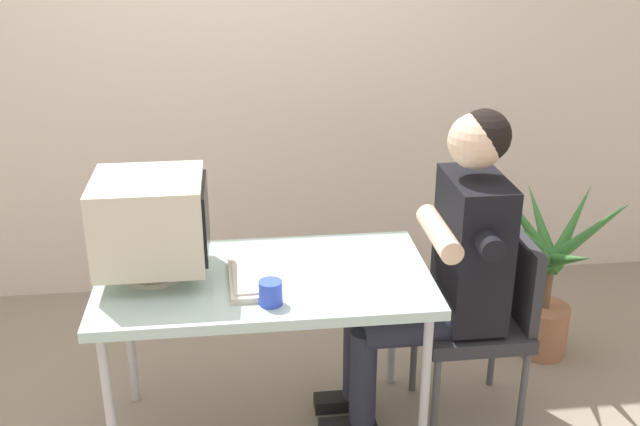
{
  "coord_description": "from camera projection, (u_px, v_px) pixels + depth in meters",
  "views": [
    {
      "loc": [
        -0.09,
        -2.58,
        2.06
      ],
      "look_at": [
        0.22,
        0.0,
        0.99
      ],
      "focal_mm": 41.97,
      "sensor_mm": 36.0,
      "label": 1
    }
  ],
  "objects": [
    {
      "name": "person_seated",
      "position": [
        446.0,
        260.0,
        2.98
      ],
      "size": [
        0.74,
        0.59,
        1.36
      ],
      "color": "black",
      "rests_on": "ground_plane"
    },
    {
      "name": "potted_plant",
      "position": [
        550.0,
        273.0,
        3.56
      ],
      "size": [
        0.7,
        0.8,
        0.88
      ],
      "color": "#9E6647",
      "rests_on": "ground_plane"
    },
    {
      "name": "desk",
      "position": [
        265.0,
        288.0,
        2.9
      ],
      "size": [
        1.28,
        0.7,
        0.74
      ],
      "color": "#B7B7BC",
      "rests_on": "ground_plane"
    },
    {
      "name": "keyboard",
      "position": [
        251.0,
        272.0,
        2.88
      ],
      "size": [
        0.19,
        0.46,
        0.03
      ],
      "color": "beige",
      "rests_on": "desk"
    },
    {
      "name": "crt_monitor",
      "position": [
        151.0,
        221.0,
        2.79
      ],
      "size": [
        0.41,
        0.38,
        0.4
      ],
      "color": "beige",
      "rests_on": "desk"
    },
    {
      "name": "wall_back",
      "position": [
        305.0,
        20.0,
        3.91
      ],
      "size": [
        8.0,
        0.1,
        3.0
      ],
      "primitive_type": "cube",
      "color": "beige",
      "rests_on": "ground_plane"
    },
    {
      "name": "desk_mug",
      "position": [
        271.0,
        292.0,
        2.66
      ],
      "size": [
        0.08,
        0.1,
        0.09
      ],
      "color": "blue",
      "rests_on": "desk"
    },
    {
      "name": "office_chair",
      "position": [
        485.0,
        314.0,
        3.1
      ],
      "size": [
        0.43,
        0.43,
        0.83
      ],
      "color": "#4C4C51",
      "rests_on": "ground_plane"
    }
  ]
}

